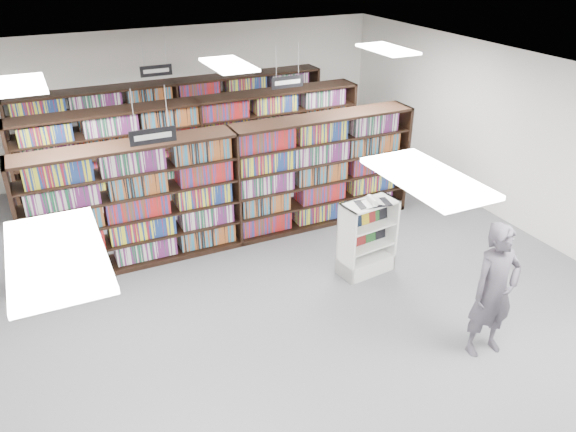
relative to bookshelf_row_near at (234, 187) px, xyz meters
name	(u,v)px	position (x,y,z in m)	size (l,w,h in m)	color
floor	(282,297)	(0.00, -2.00, -1.05)	(12.00, 12.00, 0.00)	#54555A
ceiling	(281,92)	(0.00, -2.00, 2.15)	(10.00, 12.00, 0.10)	white
wall_back	(172,100)	(0.00, 4.00, 0.55)	(10.00, 0.10, 3.20)	white
wall_right	(541,151)	(5.00, -2.00, 0.55)	(0.10, 12.00, 3.20)	white
bookshelf_row_near	(234,187)	(0.00, 0.00, 0.00)	(7.00, 0.60, 2.10)	black
bookshelf_row_mid	(200,151)	(0.00, 2.00, 0.00)	(7.00, 0.60, 2.10)	black
bookshelf_row_far	(177,127)	(0.00, 3.70, 0.00)	(7.00, 0.60, 2.10)	black
aisle_sign_left	(153,135)	(-1.50, -1.00, 1.48)	(0.65, 0.02, 0.80)	#B2B2B7
aisle_sign_right	(287,81)	(1.50, 1.00, 1.48)	(0.65, 0.02, 0.80)	#B2B2B7
aisle_sign_center	(156,70)	(-0.50, 3.00, 1.48)	(0.65, 0.02, 0.80)	#B2B2B7
troffer_front_left	(56,255)	(-3.00, -5.00, 2.11)	(0.60, 1.20, 0.04)	white
troffer_front_center	(427,178)	(0.00, -5.00, 2.11)	(0.60, 1.20, 0.04)	white
troffer_back_left	(22,85)	(-3.00, 0.00, 2.11)	(0.60, 1.20, 0.04)	white
troffer_back_center	(228,65)	(0.00, 0.00, 2.11)	(0.60, 1.20, 0.04)	white
troffer_back_right	(388,49)	(3.00, 0.00, 2.11)	(0.60, 1.20, 0.04)	white
endcap_display	(365,247)	(1.55, -1.88, -0.60)	(0.95, 0.56, 1.26)	silver
open_book	(373,202)	(1.56, -1.97, 0.25)	(0.58, 0.40, 0.12)	black
shopper	(494,291)	(1.94, -4.25, -0.11)	(0.69, 0.45, 1.89)	#444049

